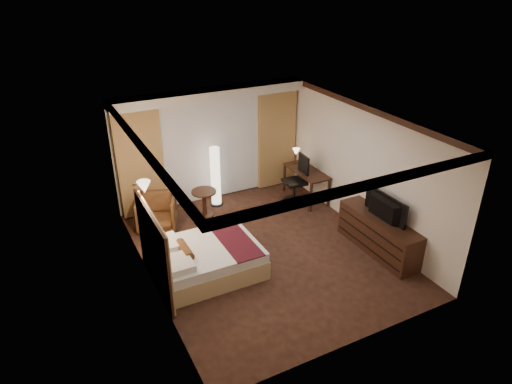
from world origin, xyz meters
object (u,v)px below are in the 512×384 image
floor_lamp (216,176)px  office_chair (295,180)px  desk (306,185)px  side_table (204,203)px  dresser (378,234)px  television (381,204)px  armchair (157,211)px  bed (207,259)px

floor_lamp → office_chair: (1.68, -0.77, -0.13)m
floor_lamp → office_chair: size_ratio=1.22×
desk → office_chair: bearing=-172.0°
side_table → dresser: bearing=-48.9°
side_table → television: television is taller
dresser → side_table: bearing=131.1°
office_chair → television: bearing=-76.8°
armchair → floor_lamp: (1.54, 0.40, 0.32)m
side_table → office_chair: 2.17m
desk → television: size_ratio=1.17×
desk → side_table: bearing=171.9°
bed → floor_lamp: 2.70m
floor_lamp → dresser: 3.89m
office_chair → dresser: (0.41, -2.49, -0.22)m
armchair → office_chair: office_chair is taller
bed → office_chair: bearing=29.6°
armchair → dresser: armchair is taller
armchair → television: size_ratio=0.75×
dresser → armchair: bearing=141.7°
armchair → side_table: 1.10m
office_chair → armchair: bearing=178.1°
office_chair → dresser: size_ratio=0.62×
desk → office_chair: size_ratio=1.08×
bed → side_table: bearing=70.0°
floor_lamp → desk: bearing=-19.4°
side_table → armchair: bearing=-178.3°
side_table → dresser: 3.84m
side_table → floor_lamp: floor_lamp is taller
bed → office_chair: size_ratio=1.57×
side_table → office_chair: size_ratio=0.52×
side_table → bed: bearing=-110.0°
bed → dresser: bearing=-15.1°
armchair → television: bearing=-17.1°
armchair → office_chair: (3.22, -0.37, 0.18)m
side_table → television: 3.89m
bed → television: television is taller
armchair → dresser: bearing=-16.8°
bed → television: (3.23, -0.88, 0.79)m
bed → television: size_ratio=1.69×
office_chair → dresser: office_chair is taller
office_chair → floor_lamp: bearing=160.1°
armchair → office_chair: size_ratio=0.69×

